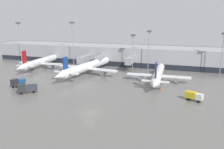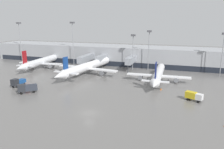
{
  "view_description": "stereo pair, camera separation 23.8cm",
  "coord_description": "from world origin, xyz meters",
  "px_view_note": "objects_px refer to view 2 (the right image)",
  "views": [
    {
      "loc": [
        20.27,
        -44.4,
        21.61
      ],
      "look_at": [
        -2.99,
        26.72,
        3.0
      ],
      "focal_mm": 35.0,
      "sensor_mm": 36.0,
      "label": 1
    },
    {
      "loc": [
        20.5,
        -44.33,
        21.61
      ],
      "look_at": [
        -2.99,
        26.72,
        3.0
      ],
      "focal_mm": 35.0,
      "sensor_mm": 36.0,
      "label": 2
    }
  ],
  "objects_px": {
    "apron_light_mast_3": "(19,31)",
    "parked_jet_3": "(87,67)",
    "parked_jet_1": "(40,62)",
    "service_truck_2": "(194,96)",
    "apron_light_mast_1": "(133,42)",
    "service_truck_1": "(27,88)",
    "traffic_cone_2": "(161,89)",
    "apron_light_mast_5": "(149,39)",
    "parked_jet_0": "(158,74)",
    "apron_light_mast_4": "(73,32)",
    "service_truck_0": "(18,82)",
    "apron_light_mast_7": "(224,42)"
  },
  "relations": [
    {
      "from": "apron_light_mast_3",
      "to": "parked_jet_0",
      "type": "bearing_deg",
      "value": -13.65
    },
    {
      "from": "service_truck_0",
      "to": "service_truck_1",
      "type": "distance_m",
      "value": 8.94
    },
    {
      "from": "parked_jet_3",
      "to": "service_truck_2",
      "type": "xyz_separation_m",
      "value": [
        40.86,
        -19.28,
        -1.57
      ]
    },
    {
      "from": "service_truck_2",
      "to": "apron_light_mast_1",
      "type": "xyz_separation_m",
      "value": [
        -24.82,
        32.84,
        11.15
      ]
    },
    {
      "from": "service_truck_1",
      "to": "apron_light_mast_5",
      "type": "xyz_separation_m",
      "value": [
        29.95,
        43.47,
        12.23
      ]
    },
    {
      "from": "service_truck_0",
      "to": "apron_light_mast_1",
      "type": "distance_m",
      "value": 49.32
    },
    {
      "from": "parked_jet_3",
      "to": "apron_light_mast_3",
      "type": "xyz_separation_m",
      "value": [
        -45.99,
        15.82,
        12.96
      ]
    },
    {
      "from": "apron_light_mast_4",
      "to": "apron_light_mast_5",
      "type": "distance_m",
      "value": 37.28
    },
    {
      "from": "service_truck_0",
      "to": "service_truck_1",
      "type": "height_order",
      "value": "service_truck_1"
    },
    {
      "from": "service_truck_2",
      "to": "apron_light_mast_1",
      "type": "relative_size",
      "value": 0.31
    },
    {
      "from": "parked_jet_0",
      "to": "parked_jet_1",
      "type": "distance_m",
      "value": 55.1
    },
    {
      "from": "service_truck_0",
      "to": "apron_light_mast_5",
      "type": "distance_m",
      "value": 55.36
    },
    {
      "from": "parked_jet_1",
      "to": "apron_light_mast_3",
      "type": "relative_size",
      "value": 1.59
    },
    {
      "from": "parked_jet_1",
      "to": "traffic_cone_2",
      "type": "relative_size",
      "value": 43.87
    },
    {
      "from": "apron_light_mast_1",
      "to": "apron_light_mast_3",
      "type": "xyz_separation_m",
      "value": [
        -62.02,
        2.26,
        3.38
      ]
    },
    {
      "from": "apron_light_mast_3",
      "to": "apron_light_mast_4",
      "type": "bearing_deg",
      "value": -0.01
    },
    {
      "from": "parked_jet_3",
      "to": "apron_light_mast_7",
      "type": "distance_m",
      "value": 54.26
    },
    {
      "from": "apron_light_mast_1",
      "to": "apron_light_mast_5",
      "type": "height_order",
      "value": "apron_light_mast_5"
    },
    {
      "from": "apron_light_mast_5",
      "to": "parked_jet_3",
      "type": "bearing_deg",
      "value": -145.52
    },
    {
      "from": "apron_light_mast_3",
      "to": "parked_jet_3",
      "type": "bearing_deg",
      "value": -18.98
    },
    {
      "from": "parked_jet_3",
      "to": "apron_light_mast_3",
      "type": "distance_m",
      "value": 50.33
    },
    {
      "from": "apron_light_mast_1",
      "to": "apron_light_mast_4",
      "type": "height_order",
      "value": "apron_light_mast_4"
    },
    {
      "from": "service_truck_0",
      "to": "apron_light_mast_3",
      "type": "bearing_deg",
      "value": -142.51
    },
    {
      "from": "parked_jet_0",
      "to": "service_truck_0",
      "type": "distance_m",
      "value": 48.74
    },
    {
      "from": "traffic_cone_2",
      "to": "apron_light_mast_5",
      "type": "bearing_deg",
      "value": 107.28
    },
    {
      "from": "traffic_cone_2",
      "to": "apron_light_mast_3",
      "type": "xyz_separation_m",
      "value": [
        -77.31,
        28.12,
        15.66
      ]
    },
    {
      "from": "parked_jet_1",
      "to": "service_truck_2",
      "type": "height_order",
      "value": "parked_jet_1"
    },
    {
      "from": "service_truck_2",
      "to": "apron_light_mast_5",
      "type": "distance_m",
      "value": 41.21
    },
    {
      "from": "parked_jet_3",
      "to": "service_truck_1",
      "type": "height_order",
      "value": "parked_jet_3"
    },
    {
      "from": "service_truck_2",
      "to": "apron_light_mast_3",
      "type": "relative_size",
      "value": 0.24
    },
    {
      "from": "apron_light_mast_3",
      "to": "apron_light_mast_7",
      "type": "height_order",
      "value": "apron_light_mast_3"
    },
    {
      "from": "apron_light_mast_1",
      "to": "service_truck_2",
      "type": "bearing_deg",
      "value": -52.92
    },
    {
      "from": "service_truck_1",
      "to": "apron_light_mast_3",
      "type": "distance_m",
      "value": 60.14
    },
    {
      "from": "apron_light_mast_3",
      "to": "apron_light_mast_4",
      "type": "height_order",
      "value": "apron_light_mast_4"
    },
    {
      "from": "apron_light_mast_1",
      "to": "service_truck_0",
      "type": "bearing_deg",
      "value": -130.07
    },
    {
      "from": "parked_jet_0",
      "to": "apron_light_mast_1",
      "type": "distance_m",
      "value": 23.0
    },
    {
      "from": "service_truck_0",
      "to": "apron_light_mast_4",
      "type": "bearing_deg",
      "value": 178.44
    },
    {
      "from": "apron_light_mast_1",
      "to": "apron_light_mast_5",
      "type": "distance_m",
      "value": 7.02
    },
    {
      "from": "parked_jet_0",
      "to": "traffic_cone_2",
      "type": "bearing_deg",
      "value": -169.6
    },
    {
      "from": "service_truck_1",
      "to": "traffic_cone_2",
      "type": "relative_size",
      "value": 7.2
    },
    {
      "from": "apron_light_mast_7",
      "to": "apron_light_mast_1",
      "type": "bearing_deg",
      "value": 179.22
    },
    {
      "from": "apron_light_mast_5",
      "to": "apron_light_mast_7",
      "type": "bearing_deg",
      "value": -4.91
    },
    {
      "from": "parked_jet_3",
      "to": "apron_light_mast_5",
      "type": "relative_size",
      "value": 2.3
    },
    {
      "from": "service_truck_0",
      "to": "apron_light_mast_4",
      "type": "relative_size",
      "value": 0.26
    },
    {
      "from": "parked_jet_1",
      "to": "apron_light_mast_3",
      "type": "height_order",
      "value": "apron_light_mast_3"
    },
    {
      "from": "parked_jet_1",
      "to": "apron_light_mast_7",
      "type": "bearing_deg",
      "value": -86.46
    },
    {
      "from": "service_truck_1",
      "to": "apron_light_mast_7",
      "type": "height_order",
      "value": "apron_light_mast_7"
    },
    {
      "from": "service_truck_2",
      "to": "apron_light_mast_1",
      "type": "height_order",
      "value": "apron_light_mast_1"
    },
    {
      "from": "service_truck_1",
      "to": "apron_light_mast_4",
      "type": "distance_m",
      "value": 46.67
    },
    {
      "from": "service_truck_1",
      "to": "traffic_cone_2",
      "type": "bearing_deg",
      "value": 158.56
    }
  ]
}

